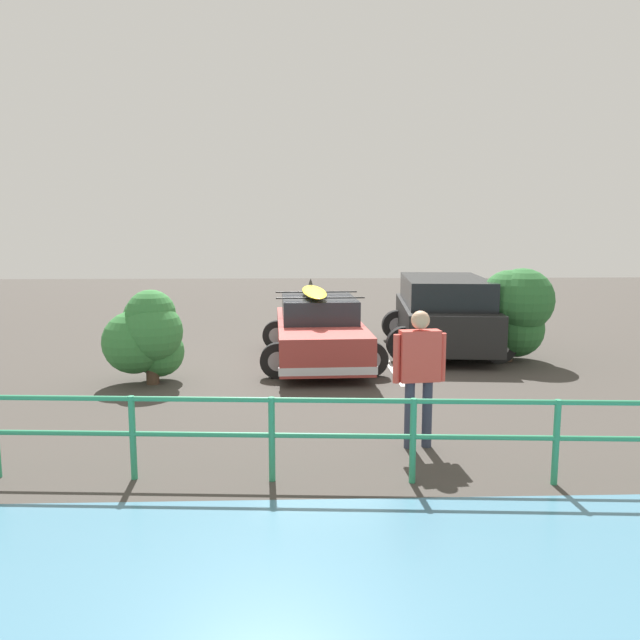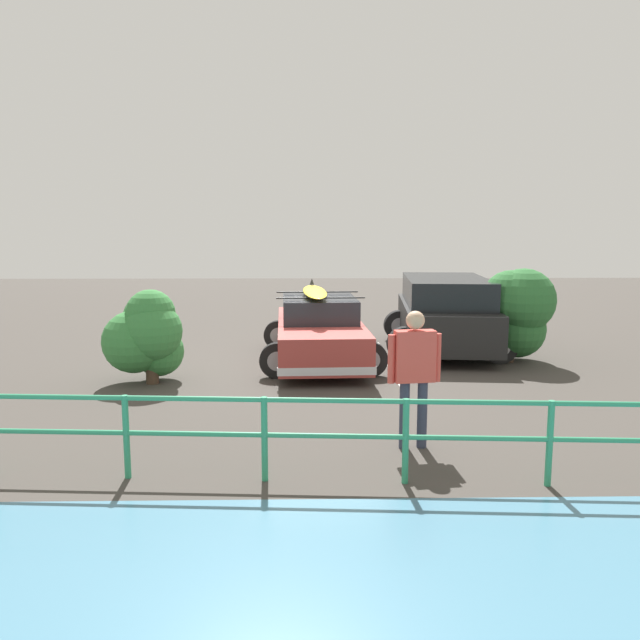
{
  "view_description": "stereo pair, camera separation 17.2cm",
  "coord_description": "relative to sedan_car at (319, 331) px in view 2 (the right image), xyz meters",
  "views": [
    {
      "loc": [
        0.4,
        12.23,
        2.7
      ],
      "look_at": [
        -0.02,
        0.28,
        0.95
      ],
      "focal_mm": 35.0,
      "sensor_mm": 36.0,
      "label": 1
    },
    {
      "loc": [
        0.23,
        12.24,
        2.7
      ],
      "look_at": [
        -0.02,
        0.28,
        0.95
      ],
      "focal_mm": 35.0,
      "sensor_mm": 36.0,
      "label": 2
    }
  ],
  "objects": [
    {
      "name": "ground_plane",
      "position": [
        0.02,
        0.36,
        -0.65
      ],
      "size": [
        44.0,
        44.0,
        0.02
      ],
      "primitive_type": "cube",
      "color": "#423D38",
      "rests_on": "ground"
    },
    {
      "name": "parking_stripe",
      "position": [
        -1.41,
        0.04,
        -0.64
      ],
      "size": [
        0.12,
        4.22,
        0.0
      ],
      "primitive_type": "cube",
      "rotation": [
        0.0,
        0.0,
        1.57
      ],
      "color": "silver",
      "rests_on": "ground"
    },
    {
      "name": "sedan_car",
      "position": [
        0.0,
        0.0,
        0.0
      ],
      "size": [
        2.46,
        4.51,
        1.6
      ],
      "color": "#9E3833",
      "rests_on": "ground"
    },
    {
      "name": "suv_car",
      "position": [
        -2.82,
        -1.07,
        0.21
      ],
      "size": [
        2.87,
        4.52,
        1.64
      ],
      "color": "black",
      "rests_on": "ground"
    },
    {
      "name": "person_bystander",
      "position": [
        -1.07,
        5.16,
        0.4
      ],
      "size": [
        0.66,
        0.26,
        1.72
      ],
      "color": "#33384C",
      "rests_on": "ground"
    },
    {
      "name": "railing_fence",
      "position": [
        1.46,
        6.1,
        -0.02
      ],
      "size": [
        10.61,
        0.78,
        0.93
      ],
      "color": "#2D9366",
      "rests_on": "ground"
    },
    {
      "name": "bush_near_left",
      "position": [
        3.06,
        1.71,
        0.25
      ],
      "size": [
        1.41,
        1.35,
        1.66
      ],
      "color": "#4C3828",
      "rests_on": "ground"
    },
    {
      "name": "bush_near_right",
      "position": [
        -3.92,
        0.09,
        0.41
      ],
      "size": [
        1.9,
        1.41,
        1.92
      ],
      "color": "#4C3828",
      "rests_on": "ground"
    }
  ]
}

